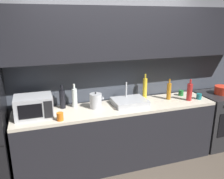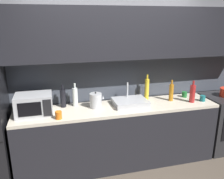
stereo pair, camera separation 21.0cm
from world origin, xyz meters
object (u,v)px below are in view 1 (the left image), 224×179
(microwave, at_px, (34,106))
(wine_bottle_clear, at_px, (75,97))
(kettle, at_px, (96,101))
(mug_green, at_px, (181,93))
(mug_orange, at_px, (60,117))
(wine_bottle_amber, at_px, (169,91))
(wine_bottle_red, at_px, (190,92))
(oven_range, at_px, (216,119))
(mug_teal, at_px, (199,96))
(wine_bottle_dark, at_px, (62,99))
(wine_bottle_yellow, at_px, (145,88))
(cooking_pot, at_px, (222,90))

(microwave, relative_size, wine_bottle_clear, 1.39)
(kettle, xyz_separation_m, mug_green, (1.44, 0.09, -0.06))
(wine_bottle_clear, distance_m, mug_orange, 0.49)
(wine_bottle_amber, xyz_separation_m, wine_bottle_red, (0.27, -0.14, 0.00))
(wine_bottle_red, distance_m, mug_green, 0.25)
(oven_range, bearing_deg, kettle, 178.49)
(wine_bottle_red, bearing_deg, mug_teal, -0.05)
(wine_bottle_amber, relative_size, wine_bottle_clear, 0.97)
(wine_bottle_dark, bearing_deg, mug_teal, -7.96)
(wine_bottle_clear, xyz_separation_m, mug_teal, (1.87, -0.28, -0.09))
(wine_bottle_yellow, distance_m, wine_bottle_amber, 0.37)
(wine_bottle_amber, relative_size, mug_teal, 3.74)
(wine_bottle_red, bearing_deg, wine_bottle_yellow, 153.41)
(oven_range, distance_m, mug_orange, 2.66)
(wine_bottle_dark, xyz_separation_m, mug_orange, (-0.08, -0.41, -0.09))
(oven_range, relative_size, kettle, 3.93)
(wine_bottle_red, height_order, mug_orange, wine_bottle_red)
(microwave, xyz_separation_m, wine_bottle_amber, (1.97, 0.03, -0.00))
(wine_bottle_yellow, height_order, cooking_pot, wine_bottle_yellow)
(wine_bottle_yellow, xyz_separation_m, mug_teal, (0.78, -0.30, -0.12))
(wine_bottle_clear, distance_m, mug_green, 1.71)
(kettle, distance_m, cooking_pot, 2.14)
(oven_range, height_order, microwave, microwave)
(wine_bottle_red, height_order, wine_bottle_clear, wine_bottle_clear)
(microwave, relative_size, kettle, 2.01)
(wine_bottle_yellow, bearing_deg, kettle, -169.40)
(oven_range, xyz_separation_m, mug_green, (-0.64, 0.15, 0.49))
(wine_bottle_red, relative_size, wine_bottle_clear, 0.99)
(wine_bottle_dark, bearing_deg, wine_bottle_amber, -5.13)
(wine_bottle_dark, bearing_deg, mug_green, -1.46)
(wine_bottle_red, bearing_deg, mug_green, 84.94)
(wine_bottle_dark, relative_size, mug_teal, 3.80)
(microwave, xyz_separation_m, mug_green, (2.26, 0.13, -0.09))
(kettle, height_order, wine_bottle_red, wine_bottle_red)
(kettle, relative_size, wine_bottle_dark, 0.70)
(kettle, bearing_deg, wine_bottle_amber, -0.15)
(wine_bottle_yellow, relative_size, cooking_pot, 1.53)
(wine_bottle_red, relative_size, mug_teal, 3.80)
(microwave, xyz_separation_m, mug_teal, (2.42, -0.11, -0.09))
(wine_bottle_dark, distance_m, mug_green, 1.88)
(wine_bottle_yellow, bearing_deg, wine_bottle_clear, -179.14)
(mug_orange, bearing_deg, oven_range, 4.70)
(wine_bottle_dark, relative_size, mug_orange, 3.29)
(wine_bottle_dark, distance_m, mug_orange, 0.43)
(microwave, distance_m, mug_green, 2.26)
(wine_bottle_clear, relative_size, mug_green, 3.79)
(wine_bottle_red, bearing_deg, kettle, 174.16)
(microwave, distance_m, wine_bottle_clear, 0.57)
(wine_bottle_dark, bearing_deg, mug_orange, -101.62)
(kettle, height_order, cooking_pot, kettle)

